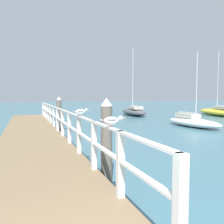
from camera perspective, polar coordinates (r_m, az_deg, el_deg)
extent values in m
cube|color=#846B4C|center=(11.91, -18.71, -5.48)|extent=(2.56, 21.15, 0.39)
cube|color=silver|center=(2.73, 16.10, -21.14)|extent=(0.12, 0.12, 1.13)
cube|color=silver|center=(4.07, 2.04, -12.47)|extent=(0.12, 0.12, 1.13)
cube|color=silver|center=(5.56, -4.40, -7.98)|extent=(0.12, 0.12, 1.13)
cube|color=silver|center=(7.12, -8.00, -5.38)|extent=(0.12, 0.12, 1.13)
cube|color=silver|center=(8.70, -10.29, -3.70)|extent=(0.12, 0.12, 1.13)
cube|color=silver|center=(10.30, -11.86, -2.54)|extent=(0.12, 0.12, 1.13)
cube|color=silver|center=(11.90, -13.01, -1.69)|extent=(0.12, 0.12, 1.13)
cube|color=silver|center=(13.52, -13.89, -1.04)|extent=(0.12, 0.12, 1.13)
cube|color=silver|center=(15.13, -14.57, -0.53)|extent=(0.12, 0.12, 1.13)
cube|color=silver|center=(16.75, -15.13, -0.12)|extent=(0.12, 0.12, 1.13)
cube|color=silver|center=(18.37, -15.59, 0.22)|extent=(0.12, 0.12, 1.13)
cube|color=silver|center=(19.99, -15.97, 0.51)|extent=(0.12, 0.12, 1.13)
cube|color=silver|center=(21.61, -16.30, 0.75)|extent=(0.12, 0.12, 1.13)
cube|color=silver|center=(11.86, -13.05, 0.94)|extent=(0.10, 19.55, 0.04)
cube|color=silver|center=(11.90, -13.02, -1.42)|extent=(0.10, 19.55, 0.04)
cylinder|color=#6B6056|center=(5.86, -1.32, -7.63)|extent=(0.28, 0.28, 1.85)
cone|color=white|center=(5.75, -1.34, 2.43)|extent=(0.29, 0.29, 0.20)
cylinder|color=#6B6056|center=(14.15, -12.62, -0.91)|extent=(0.28, 0.28, 1.85)
cone|color=white|center=(14.10, -12.69, 3.24)|extent=(0.29, 0.29, 0.20)
ellipsoid|color=white|center=(4.34, -0.18, -2.11)|extent=(0.30, 0.19, 0.15)
sphere|color=white|center=(4.37, 2.10, -1.48)|extent=(0.09, 0.09, 0.09)
cone|color=gold|center=(4.38, 2.94, -1.47)|extent=(0.05, 0.03, 0.02)
cone|color=#939399|center=(4.32, -2.41, -2.01)|extent=(0.09, 0.09, 0.07)
ellipsoid|color=#939399|center=(4.34, -0.18, -1.76)|extent=(0.26, 0.22, 0.04)
cylinder|color=tan|center=(4.38, -0.35, -3.37)|extent=(0.01, 0.01, 0.05)
cylinder|color=tan|center=(4.33, -0.26, -3.46)|extent=(0.01, 0.01, 0.05)
ellipsoid|color=white|center=(6.83, -7.67, 0.07)|extent=(0.29, 0.16, 0.15)
sphere|color=white|center=(6.84, -6.21, 0.47)|extent=(0.09, 0.09, 0.09)
cone|color=gold|center=(6.85, -5.67, 0.48)|extent=(0.05, 0.03, 0.02)
cone|color=#939399|center=(6.81, -9.09, 0.13)|extent=(0.09, 0.08, 0.07)
ellipsoid|color=#939399|center=(6.82, -7.67, 0.29)|extent=(0.24, 0.20, 0.04)
cylinder|color=tan|center=(6.86, -7.76, -0.75)|extent=(0.01, 0.01, 0.05)
cylinder|color=tan|center=(6.81, -7.72, -0.79)|extent=(0.01, 0.01, 0.05)
ellipsoid|color=#4C4C51|center=(25.60, 5.20, 0.02)|extent=(2.35, 5.81, 0.70)
cylinder|color=#B2B2B7|center=(25.87, 5.04, 8.04)|extent=(0.10, 0.10, 6.50)
cylinder|color=#B2B2B7|center=(24.89, 5.75, 1.52)|extent=(0.29, 1.97, 0.08)
cube|color=beige|center=(24.93, 5.72, 1.06)|extent=(1.19, 2.13, 0.30)
ellipsoid|color=gold|center=(27.28, 24.36, -0.05)|extent=(3.09, 6.93, 0.73)
cylinder|color=#B2B2B7|center=(27.56, 24.17, 7.08)|extent=(0.10, 0.10, 6.09)
cylinder|color=#B2B2B7|center=(26.56, 25.42, 1.36)|extent=(0.49, 2.32, 0.08)
cube|color=beige|center=(26.60, 25.37, 0.93)|extent=(1.49, 2.56, 0.30)
ellipsoid|color=white|center=(16.94, 18.98, -2.41)|extent=(1.87, 4.68, 0.57)
cylinder|color=#B2B2B7|center=(16.69, 19.71, 6.09)|extent=(0.10, 0.10, 4.43)
cylinder|color=#B2B2B7|center=(17.30, 17.71, -0.13)|extent=(0.20, 1.60, 0.08)
cube|color=beige|center=(17.30, 17.75, -0.80)|extent=(0.98, 1.71, 0.30)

